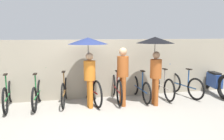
{
  "coord_description": "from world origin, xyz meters",
  "views": [
    {
      "loc": [
        -0.81,
        -4.85,
        2.02
      ],
      "look_at": [
        0.57,
        1.14,
        1.0
      ],
      "focal_mm": 35.0,
      "sensor_mm": 36.0,
      "label": 1
    }
  ],
  "objects_px": {
    "parked_bicycle_8": "(184,85)",
    "parked_bicycle_5": "(116,88)",
    "parked_bicycle_1": "(8,95)",
    "pedestrian_leading": "(88,51)",
    "parked_bicycle_2": "(37,94)",
    "motorcycle": "(214,82)",
    "parked_bicycle_6": "(140,88)",
    "parked_bicycle_7": "(162,86)",
    "parked_bicycle_3": "(65,91)",
    "pedestrian_center": "(123,72)",
    "parked_bicycle_4": "(91,89)",
    "pedestrian_trailing": "(155,50)"
  },
  "relations": [
    {
      "from": "parked_bicycle_4",
      "to": "parked_bicycle_5",
      "type": "relative_size",
      "value": 1.0
    },
    {
      "from": "parked_bicycle_1",
      "to": "motorcycle",
      "type": "distance_m",
      "value": 6.49
    },
    {
      "from": "parked_bicycle_6",
      "to": "parked_bicycle_8",
      "type": "height_order",
      "value": "parked_bicycle_6"
    },
    {
      "from": "parked_bicycle_1",
      "to": "pedestrian_trailing",
      "type": "height_order",
      "value": "pedestrian_trailing"
    },
    {
      "from": "pedestrian_center",
      "to": "parked_bicycle_7",
      "type": "bearing_deg",
      "value": 19.72
    },
    {
      "from": "parked_bicycle_4",
      "to": "parked_bicycle_7",
      "type": "height_order",
      "value": "parked_bicycle_4"
    },
    {
      "from": "pedestrian_center",
      "to": "parked_bicycle_4",
      "type": "bearing_deg",
      "value": 147.9
    },
    {
      "from": "pedestrian_leading",
      "to": "motorcycle",
      "type": "xyz_separation_m",
      "value": [
        4.3,
        0.35,
        -1.13
      ]
    },
    {
      "from": "parked_bicycle_1",
      "to": "pedestrian_trailing",
      "type": "bearing_deg",
      "value": -102.81
    },
    {
      "from": "parked_bicycle_1",
      "to": "pedestrian_leading",
      "type": "distance_m",
      "value": 2.52
    },
    {
      "from": "parked_bicycle_5",
      "to": "pedestrian_leading",
      "type": "xyz_separation_m",
      "value": [
        -0.87,
        -0.39,
        1.17
      ]
    },
    {
      "from": "parked_bicycle_3",
      "to": "parked_bicycle_6",
      "type": "bearing_deg",
      "value": -85.27
    },
    {
      "from": "parked_bicycle_6",
      "to": "pedestrian_trailing",
      "type": "bearing_deg",
      "value": -156.8
    },
    {
      "from": "parked_bicycle_6",
      "to": "pedestrian_center",
      "type": "height_order",
      "value": "pedestrian_center"
    },
    {
      "from": "parked_bicycle_3",
      "to": "pedestrian_trailing",
      "type": "bearing_deg",
      "value": -96.86
    },
    {
      "from": "parked_bicycle_5",
      "to": "pedestrian_center",
      "type": "xyz_separation_m",
      "value": [
        0.06,
        -0.53,
        0.57
      ]
    },
    {
      "from": "parked_bicycle_3",
      "to": "parked_bicycle_2",
      "type": "bearing_deg",
      "value": 103.03
    },
    {
      "from": "parked_bicycle_2",
      "to": "motorcycle",
      "type": "relative_size",
      "value": 0.8
    },
    {
      "from": "parked_bicycle_4",
      "to": "parked_bicycle_1",
      "type": "bearing_deg",
      "value": 79.45
    },
    {
      "from": "pedestrian_leading",
      "to": "motorcycle",
      "type": "height_order",
      "value": "pedestrian_leading"
    },
    {
      "from": "parked_bicycle_1",
      "to": "pedestrian_center",
      "type": "bearing_deg",
      "value": -104.26
    },
    {
      "from": "parked_bicycle_6",
      "to": "pedestrian_leading",
      "type": "xyz_separation_m",
      "value": [
        -1.63,
        -0.34,
        1.21
      ]
    },
    {
      "from": "parked_bicycle_4",
      "to": "parked_bicycle_7",
      "type": "relative_size",
      "value": 1.04
    },
    {
      "from": "parked_bicycle_2",
      "to": "parked_bicycle_5",
      "type": "bearing_deg",
      "value": -85.77
    },
    {
      "from": "pedestrian_leading",
      "to": "parked_bicycle_4",
      "type": "bearing_deg",
      "value": 68.84
    },
    {
      "from": "parked_bicycle_1",
      "to": "pedestrian_leading",
      "type": "xyz_separation_m",
      "value": [
        2.19,
        -0.38,
        1.19
      ]
    },
    {
      "from": "pedestrian_leading",
      "to": "parked_bicycle_3",
      "type": "bearing_deg",
      "value": 142.36
    },
    {
      "from": "parked_bicycle_8",
      "to": "motorcycle",
      "type": "height_order",
      "value": "parked_bicycle_8"
    },
    {
      "from": "parked_bicycle_8",
      "to": "parked_bicycle_5",
      "type": "bearing_deg",
      "value": 77.07
    },
    {
      "from": "parked_bicycle_6",
      "to": "parked_bicycle_7",
      "type": "height_order",
      "value": "parked_bicycle_6"
    },
    {
      "from": "parked_bicycle_4",
      "to": "parked_bicycle_6",
      "type": "relative_size",
      "value": 1.07
    },
    {
      "from": "pedestrian_center",
      "to": "motorcycle",
      "type": "relative_size",
      "value": 0.81
    },
    {
      "from": "parked_bicycle_4",
      "to": "motorcycle",
      "type": "bearing_deg",
      "value": -99.97
    },
    {
      "from": "parked_bicycle_5",
      "to": "pedestrian_leading",
      "type": "relative_size",
      "value": 0.96
    },
    {
      "from": "pedestrian_leading",
      "to": "pedestrian_trailing",
      "type": "relative_size",
      "value": 0.99
    },
    {
      "from": "parked_bicycle_1",
      "to": "parked_bicycle_4",
      "type": "bearing_deg",
      "value": -95.39
    },
    {
      "from": "pedestrian_leading",
      "to": "parked_bicycle_1",
      "type": "bearing_deg",
      "value": 165.17
    },
    {
      "from": "parked_bicycle_3",
      "to": "parked_bicycle_4",
      "type": "xyz_separation_m",
      "value": [
        0.76,
        -0.07,
        0.02
      ]
    },
    {
      "from": "parked_bicycle_1",
      "to": "parked_bicycle_8",
      "type": "xyz_separation_m",
      "value": [
        5.35,
        -0.03,
        -0.01
      ]
    },
    {
      "from": "parked_bicycle_5",
      "to": "parked_bicycle_7",
      "type": "height_order",
      "value": "same"
    },
    {
      "from": "pedestrian_leading",
      "to": "pedestrian_trailing",
      "type": "bearing_deg",
      "value": -10.86
    },
    {
      "from": "parked_bicycle_7",
      "to": "pedestrian_center",
      "type": "bearing_deg",
      "value": 111.52
    },
    {
      "from": "parked_bicycle_3",
      "to": "pedestrian_leading",
      "type": "relative_size",
      "value": 0.88
    },
    {
      "from": "parked_bicycle_2",
      "to": "pedestrian_trailing",
      "type": "height_order",
      "value": "pedestrian_trailing"
    },
    {
      "from": "pedestrian_leading",
      "to": "motorcycle",
      "type": "distance_m",
      "value": 4.46
    },
    {
      "from": "parked_bicycle_8",
      "to": "pedestrian_center",
      "type": "distance_m",
      "value": 2.36
    },
    {
      "from": "parked_bicycle_3",
      "to": "parked_bicycle_7",
      "type": "distance_m",
      "value": 3.06
    },
    {
      "from": "parked_bicycle_2",
      "to": "parked_bicycle_3",
      "type": "bearing_deg",
      "value": -80.9
    },
    {
      "from": "parked_bicycle_2",
      "to": "pedestrian_leading",
      "type": "bearing_deg",
      "value": -100.51
    },
    {
      "from": "pedestrian_trailing",
      "to": "motorcycle",
      "type": "relative_size",
      "value": 0.96
    }
  ]
}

